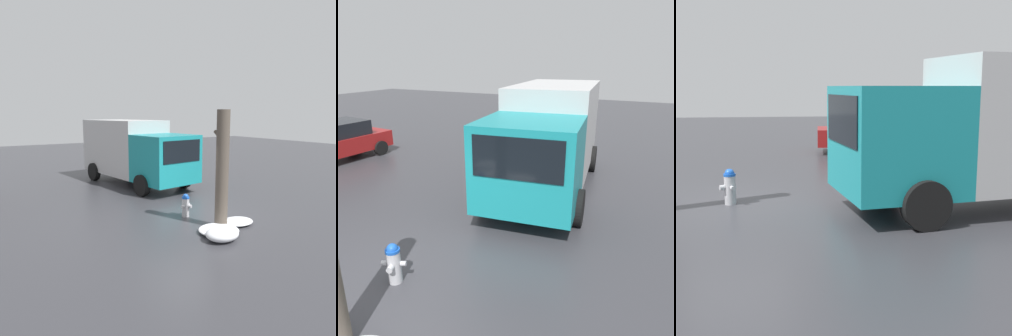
% 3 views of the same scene
% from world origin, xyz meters
% --- Properties ---
extents(ground_plane, '(60.00, 60.00, 0.00)m').
position_xyz_m(ground_plane, '(0.00, 0.00, 0.00)').
color(ground_plane, '#38383D').
extents(fire_hydrant, '(0.36, 0.44, 0.78)m').
position_xyz_m(fire_hydrant, '(-0.00, -0.00, 0.40)').
color(fire_hydrant, '#B7B7BC').
rests_on(fire_hydrant, ground_plane).
extents(delivery_truck, '(6.86, 3.34, 3.10)m').
position_xyz_m(delivery_truck, '(5.68, -0.86, 1.66)').
color(delivery_truck, teal).
rests_on(delivery_truck, ground_plane).
extents(parked_car, '(4.33, 2.33, 1.50)m').
position_xyz_m(parked_car, '(4.64, 7.64, 0.76)').
color(parked_car, maroon).
rests_on(parked_car, ground_plane).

